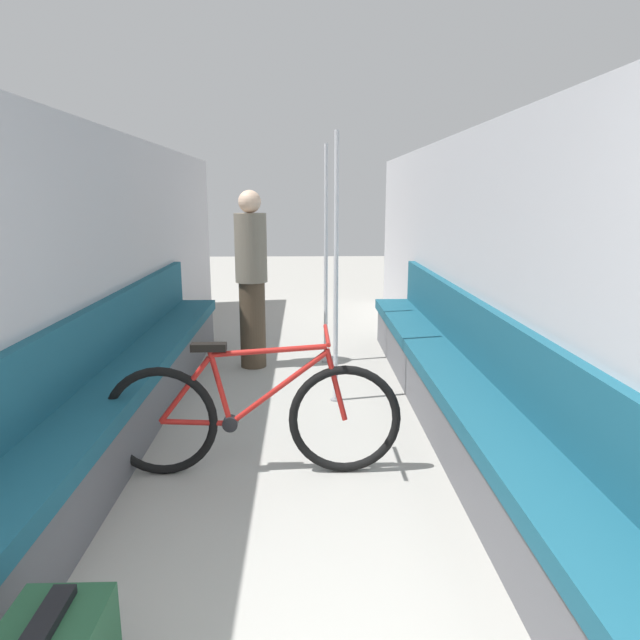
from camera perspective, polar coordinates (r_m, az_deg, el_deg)
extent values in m
cube|color=#B2B2B7|center=(4.14, -22.55, 3.54)|extent=(0.10, 9.75, 2.11)
cube|color=#B2B2B7|center=(4.08, 16.84, 3.84)|extent=(0.10, 9.75, 2.11)
cube|color=#5B5B60|center=(4.17, -18.61, -8.42)|extent=(0.37, 5.17, 0.38)
cube|color=#195166|center=(4.10, -18.84, -5.28)|extent=(0.43, 5.17, 0.10)
cube|color=#195166|center=(4.08, -21.51, -1.67)|extent=(0.07, 5.17, 0.43)
cube|color=#5B5B60|center=(4.12, 12.99, -8.33)|extent=(0.37, 5.17, 0.38)
cube|color=#195166|center=(4.05, 13.15, -5.15)|extent=(0.43, 5.17, 0.10)
cube|color=#195166|center=(4.03, 15.82, -1.47)|extent=(0.07, 5.17, 0.43)
torus|color=black|center=(3.50, -15.62, -9.75)|extent=(0.66, 0.05, 0.66)
torus|color=black|center=(3.41, 2.50, -9.90)|extent=(0.66, 0.05, 0.66)
cylinder|color=#B21E19|center=(3.46, -12.32, -9.98)|extent=(0.41, 0.03, 0.05)
cylinder|color=#B21E19|center=(3.40, -13.37, -6.82)|extent=(0.32, 0.03, 0.40)
cylinder|color=#B21E19|center=(3.36, -10.00, -6.50)|extent=(0.14, 0.03, 0.47)
cylinder|color=#B21E19|center=(3.34, -4.22, -6.81)|extent=(0.58, 0.03, 0.45)
cylinder|color=#B21E19|center=(3.27, -5.22, -3.08)|extent=(0.68, 0.03, 0.08)
cylinder|color=#B21E19|center=(3.33, 1.60, -6.50)|extent=(0.14, 0.03, 0.44)
cylinder|color=black|center=(3.44, -8.95, -10.18)|extent=(0.09, 0.06, 0.09)
cube|color=black|center=(3.30, -11.07, -2.68)|extent=(0.20, 0.07, 0.04)
cylinder|color=#B21E19|center=(3.25, 0.69, -1.51)|extent=(0.02, 0.46, 0.02)
cylinder|color=gray|center=(5.70, 0.57, -4.12)|extent=(0.08, 0.08, 0.01)
cylinder|color=silver|center=(5.50, 0.59, 6.33)|extent=(0.04, 0.04, 2.09)
cylinder|color=gray|center=(4.66, 1.53, -7.95)|extent=(0.08, 0.08, 0.01)
cylinder|color=silver|center=(4.41, 1.61, 4.83)|extent=(0.04, 0.04, 2.09)
cylinder|color=#473828|center=(5.49, -6.74, -0.45)|extent=(0.25, 0.25, 0.83)
cylinder|color=#756B5B|center=(5.38, -6.94, 7.17)|extent=(0.30, 0.30, 0.64)
sphere|color=beige|center=(5.36, -7.06, 11.67)|extent=(0.21, 0.21, 0.21)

